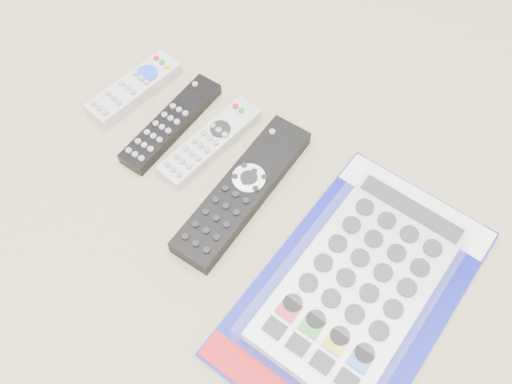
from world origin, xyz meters
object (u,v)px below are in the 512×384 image
Objects in this scene: remote_small_grey at (134,89)px; remote_large_black at (243,190)px; jumbo_remote_packaged at (360,283)px; remote_silver_dvd at (210,142)px; remote_slim_black at (171,123)px.

remote_large_black is (0.24, -0.05, 0.00)m from remote_small_grey.
remote_small_grey is at bearing 171.19° from jumbo_remote_packaged.
remote_small_grey is at bearing -177.80° from remote_silver_dvd.
jumbo_remote_packaged is (0.35, -0.06, 0.01)m from remote_slim_black.
remote_silver_dvd is at bearing 168.01° from jumbo_remote_packaged.
remote_large_black is 0.70× the size of jumbo_remote_packaged.
remote_small_grey is 0.09m from remote_slim_black.
remote_small_grey is 0.85× the size of remote_slim_black.
jumbo_remote_packaged reaches higher than remote_silver_dvd.
remote_slim_black is (0.09, -0.02, -0.00)m from remote_small_grey.
remote_silver_dvd is at bearing 5.06° from remote_slim_black.
remote_small_grey is 0.25m from remote_large_black.
jumbo_remote_packaged is (0.29, -0.06, 0.01)m from remote_silver_dvd.
remote_large_black is 0.20m from jumbo_remote_packaged.
remote_small_grey reaches higher than remote_slim_black.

